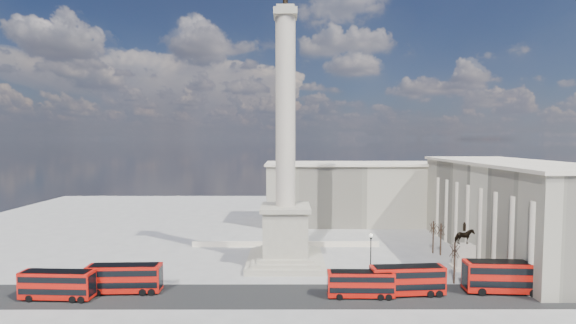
# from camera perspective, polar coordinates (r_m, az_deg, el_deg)

# --- Properties ---
(ground) EXTENTS (180.00, 180.00, 0.00)m
(ground) POSITION_cam_1_polar(r_m,az_deg,el_deg) (69.06, -0.39, -16.05)
(ground) COLOR #9B9993
(ground) RESTS_ON ground
(asphalt_road) EXTENTS (120.00, 9.00, 0.01)m
(asphalt_road) POSITION_cam_1_polar(r_m,az_deg,el_deg) (59.90, 4.63, -19.18)
(asphalt_road) COLOR #242424
(asphalt_road) RESTS_ON ground
(nelsons_column) EXTENTS (14.00, 14.00, 49.85)m
(nelsons_column) POSITION_cam_1_polar(r_m,az_deg,el_deg) (70.84, -0.38, -4.78)
(nelsons_column) COLOR #A49D89
(nelsons_column) RESTS_ON ground
(balustrade_wall) EXTENTS (40.00, 0.60, 1.10)m
(balustrade_wall) POSITION_cam_1_polar(r_m,az_deg,el_deg) (84.17, -0.34, -12.07)
(balustrade_wall) COLOR beige
(balustrade_wall) RESTS_ON ground
(building_east) EXTENTS (19.00, 46.00, 18.60)m
(building_east) POSITION_cam_1_polar(r_m,az_deg,el_deg) (88.46, 30.40, -5.96)
(building_east) COLOR beige
(building_east) RESTS_ON ground
(building_northeast) EXTENTS (51.00, 17.00, 16.60)m
(building_northeast) POSITION_cam_1_polar(r_m,az_deg,el_deg) (107.95, 10.42, -4.47)
(building_northeast) COLOR beige
(building_northeast) RESTS_ON ground
(red_bus_a) EXTENTS (10.81, 2.86, 4.35)m
(red_bus_a) POSITION_cam_1_polar(r_m,az_deg,el_deg) (64.64, -22.99, -15.56)
(red_bus_a) COLOR red
(red_bus_a) RESTS_ON ground
(red_bus_b) EXTENTS (9.62, 2.46, 3.89)m
(red_bus_b) POSITION_cam_1_polar(r_m,az_deg,el_deg) (59.44, 10.77, -17.30)
(red_bus_b) COLOR red
(red_bus_b) RESTS_ON ground
(red_bus_c) EXTENTS (10.98, 3.26, 4.39)m
(red_bus_c) POSITION_cam_1_polar(r_m,az_deg,el_deg) (61.74, 17.32, -16.33)
(red_bus_c) COLOR red
(red_bus_c) RESTS_ON ground
(red_bus_d) EXTENTS (12.08, 3.47, 4.84)m
(red_bus_d) POSITION_cam_1_polar(r_m,az_deg,el_deg) (68.05, 29.61, -14.54)
(red_bus_d) COLOR red
(red_bus_d) RESTS_ON ground
(red_bus_e) EXTENTS (10.41, 2.90, 4.18)m
(red_bus_e) POSITION_cam_1_polar(r_m,az_deg,el_deg) (66.53, -30.95, -15.31)
(red_bus_e) COLOR red
(red_bus_e) RESTS_ON ground
(victorian_lamp) EXTENTS (0.62, 0.62, 7.20)m
(victorian_lamp) POSITION_cam_1_polar(r_m,az_deg,el_deg) (67.51, 12.16, -12.80)
(victorian_lamp) COLOR black
(victorian_lamp) RESTS_ON ground
(equestrian_statue) EXTENTS (4.04, 3.03, 8.39)m
(equestrian_statue) POSITION_cam_1_polar(r_m,az_deg,el_deg) (76.52, 24.59, -12.12)
(equestrian_statue) COLOR beige
(equestrian_statue) RESTS_ON ground
(bare_tree_near) EXTENTS (1.60, 1.60, 7.02)m
(bare_tree_near) POSITION_cam_1_polar(r_m,az_deg,el_deg) (67.91, 23.48, -11.78)
(bare_tree_near) COLOR #332319
(bare_tree_near) RESTS_ON ground
(bare_tree_mid) EXTENTS (1.76, 1.76, 6.69)m
(bare_tree_mid) POSITION_cam_1_polar(r_m,az_deg,el_deg) (82.82, 21.72, -9.20)
(bare_tree_mid) COLOR #332319
(bare_tree_mid) RESTS_ON ground
(bare_tree_far) EXTENTS (1.68, 1.68, 6.86)m
(bare_tree_far) POSITION_cam_1_polar(r_m,az_deg,el_deg) (83.66, 20.74, -8.96)
(bare_tree_far) COLOR #332319
(bare_tree_far) RESTS_ON ground
(pedestrian_walking) EXTENTS (0.62, 0.48, 1.52)m
(pedestrian_walking) POSITION_cam_1_polar(r_m,az_deg,el_deg) (65.95, 14.77, -16.41)
(pedestrian_walking) COLOR black
(pedestrian_walking) RESTS_ON ground
(pedestrian_standing) EXTENTS (1.18, 1.18, 1.93)m
(pedestrian_standing) POSITION_cam_1_polar(r_m,az_deg,el_deg) (68.45, 24.71, -15.68)
(pedestrian_standing) COLOR black
(pedestrian_standing) RESTS_ON ground
(pedestrian_crossing) EXTENTS (1.07, 1.06, 1.82)m
(pedestrian_crossing) POSITION_cam_1_polar(r_m,az_deg,el_deg) (69.31, 2.42, -15.18)
(pedestrian_crossing) COLOR black
(pedestrian_crossing) RESTS_ON ground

